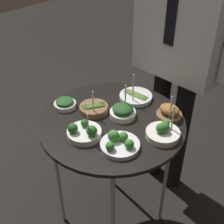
% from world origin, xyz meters
% --- Properties ---
extents(ground_plane, '(8.00, 8.00, 0.00)m').
position_xyz_m(ground_plane, '(0.00, 0.00, 0.00)').
color(ground_plane, black).
extents(serving_cart, '(0.70, 0.70, 0.77)m').
position_xyz_m(serving_cart, '(0.00, 0.00, 0.72)').
color(serving_cart, black).
rests_on(serving_cart, ground_plane).
extents(bowl_spinach_mid_right, '(0.13, 0.13, 0.16)m').
position_xyz_m(bowl_spinach_mid_right, '(0.01, 0.06, 0.80)').
color(bowl_spinach_mid_right, white).
rests_on(bowl_spinach_mid_right, serving_cart).
extents(bowl_broccoli_front_left, '(0.17, 0.17, 0.07)m').
position_xyz_m(bowl_broccoli_front_left, '(0.15, -0.11, 0.80)').
color(bowl_broccoli_front_left, silver).
rests_on(bowl_broccoli_front_left, serving_cart).
extents(bowl_asparagus_back_left, '(0.17, 0.17, 0.17)m').
position_xyz_m(bowl_asparagus_back_left, '(-0.04, 0.22, 0.79)').
color(bowl_asparagus_back_left, silver).
rests_on(bowl_asparagus_back_left, serving_cart).
extents(bowl_asparagus_mid_left, '(0.14, 0.14, 0.14)m').
position_xyz_m(bowl_asparagus_mid_left, '(-0.12, -0.01, 0.79)').
color(bowl_asparagus_mid_left, brown).
rests_on(bowl_asparagus_mid_left, serving_cart).
extents(bowl_broccoli_front_center, '(0.15, 0.15, 0.16)m').
position_xyz_m(bowl_broccoli_front_center, '(0.24, 0.07, 0.80)').
color(bowl_broccoli_front_center, silver).
rests_on(bowl_broccoli_front_center, serving_cart).
extents(bowl_spinach_center, '(0.11, 0.11, 0.05)m').
position_xyz_m(bowl_spinach_center, '(-0.25, -0.09, 0.79)').
color(bowl_spinach_center, silver).
rests_on(bowl_spinach_center, serving_cart).
extents(bowl_broccoli_near_rim, '(0.16, 0.16, 0.15)m').
position_xyz_m(bowl_broccoli_near_rim, '(-0.01, -0.17, 0.80)').
color(bowl_broccoli_near_rim, silver).
rests_on(bowl_broccoli_near_rim, serving_cart).
extents(bowl_roast_back_right, '(0.12, 0.12, 0.15)m').
position_xyz_m(bowl_roast_back_right, '(0.18, 0.21, 0.80)').
color(bowl_roast_back_right, brown).
rests_on(bowl_roast_back_right, serving_cart).
extents(waiter_figure, '(0.63, 0.24, 1.70)m').
position_xyz_m(waiter_figure, '(0.01, 0.51, 1.08)').
color(waiter_figure, black).
rests_on(waiter_figure, ground_plane).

